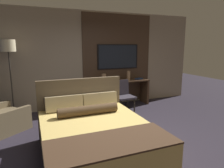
# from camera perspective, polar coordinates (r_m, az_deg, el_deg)

# --- Properties ---
(ground_plane) EXTENTS (16.00, 16.00, 0.00)m
(ground_plane) POSITION_cam_1_polar(r_m,az_deg,el_deg) (3.92, 3.07, -16.66)
(ground_plane) COLOR #28232D
(wall_back_tv_panel) EXTENTS (7.20, 0.09, 2.80)m
(wall_back_tv_panel) POSITION_cam_1_polar(r_m,az_deg,el_deg) (5.97, -6.33, 6.85)
(wall_back_tv_panel) COLOR gray
(wall_back_tv_panel) RESTS_ON ground_plane
(bed) EXTENTS (1.68, 2.09, 1.17)m
(bed) POSITION_cam_1_polar(r_m,az_deg,el_deg) (3.38, -4.88, -14.83)
(bed) COLOR #33281E
(bed) RESTS_ON ground_plane
(desk) EXTENTS (1.71, 0.52, 0.78)m
(desk) POSITION_cam_1_polar(r_m,az_deg,el_deg) (6.13, 2.46, -1.26)
(desk) COLOR #422D1E
(desk) RESTS_ON ground_plane
(tv) EXTENTS (1.32, 0.04, 0.74)m
(tv) POSITION_cam_1_polar(r_m,az_deg,el_deg) (6.19, 1.72, 7.82)
(tv) COLOR black
(desk_chair) EXTENTS (0.54, 0.53, 0.87)m
(desk_chair) POSITION_cam_1_polar(r_m,az_deg,el_deg) (5.59, 3.15, -2.64)
(desk_chair) COLOR #38333D
(desk_chair) RESTS_ON ground_plane
(armchair_by_window) EXTENTS (1.15, 1.16, 0.75)m
(armchair_by_window) POSITION_cam_1_polar(r_m,az_deg,el_deg) (4.96, -28.95, -8.89)
(armchair_by_window) COLOR brown
(armchair_by_window) RESTS_ON ground_plane
(floor_lamp) EXTENTS (0.34, 0.34, 1.96)m
(floor_lamp) POSITION_cam_1_polar(r_m,az_deg,el_deg) (5.38, -27.47, 7.99)
(floor_lamp) COLOR #282623
(floor_lamp) RESTS_ON ground_plane
(vase_tall) EXTENTS (0.11, 0.11, 0.28)m
(vase_tall) POSITION_cam_1_polar(r_m,az_deg,el_deg) (6.07, 4.75, 2.41)
(vase_tall) COLOR #846647
(vase_tall) RESTS_ON desk
(vase_short) EXTENTS (0.13, 0.13, 0.23)m
(vase_short) POSITION_cam_1_polar(r_m,az_deg,el_deg) (5.75, -2.36, 1.73)
(vase_short) COLOR #846647
(vase_short) RESTS_ON desk
(book) EXTENTS (0.26, 0.21, 0.03)m
(book) POSITION_cam_1_polar(r_m,az_deg,el_deg) (6.33, 7.72, 1.54)
(book) COLOR navy
(book) RESTS_ON desk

